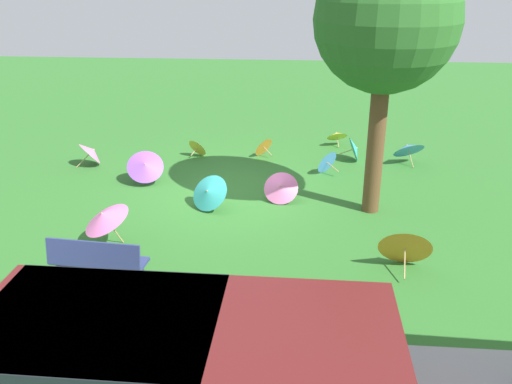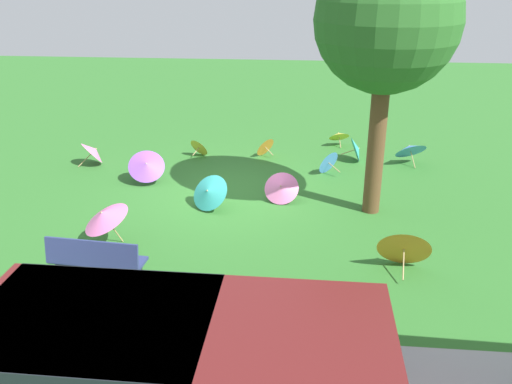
{
  "view_description": "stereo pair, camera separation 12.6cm",
  "coord_description": "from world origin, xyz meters",
  "px_view_note": "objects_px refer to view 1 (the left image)",
  "views": [
    {
      "loc": [
        -1.56,
        11.75,
        4.98
      ],
      "look_at": [
        -0.69,
        1.28,
        0.6
      ],
      "focal_mm": 38.05,
      "sensor_mm": 36.0,
      "label": 1
    },
    {
      "loc": [
        -1.68,
        11.73,
        4.98
      ],
      "look_at": [
        -0.69,
        1.28,
        0.6
      ],
      "focal_mm": 38.05,
      "sensor_mm": 36.0,
      "label": 2
    }
  ],
  "objects_px": {
    "parasol_orange_1": "(405,245)",
    "parasol_blue_5": "(325,161)",
    "parasol_pink_2": "(104,217)",
    "parasol_teal_2": "(355,149)",
    "shade_tree": "(387,22)",
    "parasol_blue_0": "(408,148)",
    "parasol_yellow_2": "(198,147)",
    "parasol_purple_1": "(145,165)",
    "parasol_pink_1": "(281,187)",
    "park_bench": "(98,262)",
    "parasol_teal_0": "(208,192)",
    "parasol_orange_0": "(263,146)",
    "van_dark": "(170,366)",
    "parasol_pink_0": "(92,152)",
    "parasol_yellow_0": "(337,135)"
  },
  "relations": [
    {
      "from": "parasol_orange_1",
      "to": "parasol_blue_5",
      "type": "xyz_separation_m",
      "value": [
        1.22,
        -4.7,
        -0.12
      ]
    },
    {
      "from": "parasol_orange_0",
      "to": "parasol_blue_5",
      "type": "relative_size",
      "value": 0.96
    },
    {
      "from": "van_dark",
      "to": "parasol_purple_1",
      "type": "bearing_deg",
      "value": -72.34
    },
    {
      "from": "parasol_pink_1",
      "to": "park_bench",
      "type": "bearing_deg",
      "value": 52.98
    },
    {
      "from": "parasol_blue_5",
      "to": "parasol_pink_1",
      "type": "bearing_deg",
      "value": 61.24
    },
    {
      "from": "parasol_orange_0",
      "to": "parasol_blue_0",
      "type": "xyz_separation_m",
      "value": [
        -3.97,
        0.33,
        0.16
      ]
    },
    {
      "from": "parasol_blue_0",
      "to": "parasol_purple_1",
      "type": "height_order",
      "value": "parasol_purple_1"
    },
    {
      "from": "park_bench",
      "to": "parasol_teal_0",
      "type": "bearing_deg",
      "value": -111.82
    },
    {
      "from": "parasol_blue_0",
      "to": "parasol_yellow_2",
      "type": "bearing_deg",
      "value": -1.76
    },
    {
      "from": "parasol_pink_0",
      "to": "parasol_orange_0",
      "type": "bearing_deg",
      "value": -165.56
    },
    {
      "from": "parasol_yellow_0",
      "to": "parasol_yellow_2",
      "type": "xyz_separation_m",
      "value": [
        3.95,
        1.3,
        -0.06
      ]
    },
    {
      "from": "parasol_pink_0",
      "to": "parasol_yellow_0",
      "type": "height_order",
      "value": "parasol_pink_0"
    },
    {
      "from": "parasol_blue_5",
      "to": "parasol_teal_2",
      "type": "bearing_deg",
      "value": -128.91
    },
    {
      "from": "park_bench",
      "to": "parasol_blue_0",
      "type": "bearing_deg",
      "value": -132.82
    },
    {
      "from": "parasol_pink_0",
      "to": "parasol_yellow_2",
      "type": "distance_m",
      "value": 2.89
    },
    {
      "from": "parasol_yellow_0",
      "to": "parasol_purple_1",
      "type": "height_order",
      "value": "parasol_purple_1"
    },
    {
      "from": "van_dark",
      "to": "parasol_pink_1",
      "type": "bearing_deg",
      "value": -98.09
    },
    {
      "from": "van_dark",
      "to": "parasol_pink_2",
      "type": "xyz_separation_m",
      "value": [
        2.28,
        -4.29,
        -0.29
      ]
    },
    {
      "from": "parasol_blue_0",
      "to": "parasol_blue_5",
      "type": "xyz_separation_m",
      "value": [
        2.25,
        0.91,
        -0.12
      ]
    },
    {
      "from": "park_bench",
      "to": "parasol_yellow_2",
      "type": "bearing_deg",
      "value": -93.54
    },
    {
      "from": "shade_tree",
      "to": "parasol_yellow_0",
      "type": "height_order",
      "value": "shade_tree"
    },
    {
      "from": "parasol_pink_1",
      "to": "parasol_teal_2",
      "type": "xyz_separation_m",
      "value": [
        -1.93,
        -3.02,
        -0.02
      ]
    },
    {
      "from": "parasol_orange_0",
      "to": "parasol_yellow_2",
      "type": "xyz_separation_m",
      "value": [
        1.81,
        0.15,
        -0.01
      ]
    },
    {
      "from": "parasol_pink_2",
      "to": "parasol_teal_2",
      "type": "bearing_deg",
      "value": -133.49
    },
    {
      "from": "shade_tree",
      "to": "parasol_blue_5",
      "type": "distance_m",
      "value": 4.4
    },
    {
      "from": "parasol_yellow_2",
      "to": "parasol_purple_1",
      "type": "height_order",
      "value": "parasol_purple_1"
    },
    {
      "from": "parasol_blue_5",
      "to": "parasol_yellow_0",
      "type": "bearing_deg",
      "value": -100.02
    },
    {
      "from": "parasol_teal_0",
      "to": "parasol_purple_1",
      "type": "xyz_separation_m",
      "value": [
        1.79,
        -1.37,
        0.07
      ]
    },
    {
      "from": "parasol_yellow_2",
      "to": "van_dark",
      "type": "bearing_deg",
      "value": 98.7
    },
    {
      "from": "parasol_blue_0",
      "to": "parasol_purple_1",
      "type": "bearing_deg",
      "value": 17.08
    },
    {
      "from": "parasol_pink_0",
      "to": "parasol_pink_2",
      "type": "distance_m",
      "value": 4.86
    },
    {
      "from": "parasol_pink_2",
      "to": "parasol_blue_5",
      "type": "bearing_deg",
      "value": -134.5
    },
    {
      "from": "parasol_pink_2",
      "to": "parasol_purple_1",
      "type": "distance_m",
      "value": 3.25
    },
    {
      "from": "shade_tree",
      "to": "parasol_teal_2",
      "type": "xyz_separation_m",
      "value": [
        0.06,
        -3.33,
        -3.64
      ]
    },
    {
      "from": "parasol_teal_0",
      "to": "park_bench",
      "type": "bearing_deg",
      "value": 68.18
    },
    {
      "from": "parasol_teal_0",
      "to": "parasol_blue_5",
      "type": "bearing_deg",
      "value": -136.52
    },
    {
      "from": "parasol_orange_1",
      "to": "parasol_teal_2",
      "type": "distance_m",
      "value": 5.77
    },
    {
      "from": "van_dark",
      "to": "parasol_blue_5",
      "type": "distance_m",
      "value": 8.93
    },
    {
      "from": "van_dark",
      "to": "parasol_orange_1",
      "type": "relative_size",
      "value": 4.58
    },
    {
      "from": "parasol_teal_2",
      "to": "parasol_pink_1",
      "type": "bearing_deg",
      "value": 57.42
    },
    {
      "from": "parasol_blue_5",
      "to": "parasol_blue_0",
      "type": "bearing_deg",
      "value": -157.91
    },
    {
      "from": "parasol_purple_1",
      "to": "parasol_orange_0",
      "type": "bearing_deg",
      "value": -138.78
    },
    {
      "from": "parasol_teal_0",
      "to": "parasol_yellow_0",
      "type": "bearing_deg",
      "value": -122.07
    },
    {
      "from": "parasol_purple_1",
      "to": "shade_tree",
      "type": "bearing_deg",
      "value": 168.01
    },
    {
      "from": "parasol_teal_0",
      "to": "parasol_yellow_2",
      "type": "xyz_separation_m",
      "value": [
        0.88,
        -3.6,
        -0.13
      ]
    },
    {
      "from": "parasol_pink_0",
      "to": "parasol_blue_0",
      "type": "xyz_separation_m",
      "value": [
        -8.48,
        -0.84,
        0.06
      ]
    },
    {
      "from": "shade_tree",
      "to": "parasol_pink_2",
      "type": "xyz_separation_m",
      "value": [
        5.22,
        2.11,
        -3.36
      ]
    },
    {
      "from": "parasol_orange_0",
      "to": "parasol_pink_1",
      "type": "bearing_deg",
      "value": 101.28
    },
    {
      "from": "parasol_pink_1",
      "to": "parasol_teal_0",
      "type": "height_order",
      "value": "parasol_teal_0"
    },
    {
      "from": "parasol_orange_1",
      "to": "parasol_teal_0",
      "type": "xyz_separation_m",
      "value": [
        3.87,
        -2.2,
        -0.04
      ]
    }
  ]
}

